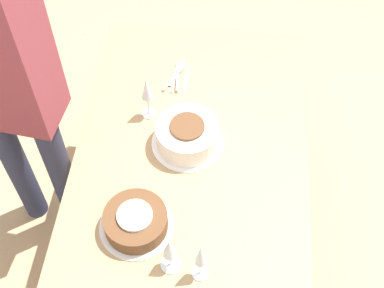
{
  "coord_description": "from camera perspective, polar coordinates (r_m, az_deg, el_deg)",
  "views": [
    {
      "loc": [
        1.19,
        0.12,
        2.49
      ],
      "look_at": [
        0.0,
        0.0,
        0.82
      ],
      "focal_mm": 50.0,
      "sensor_mm": 36.0,
      "label": 1
    }
  ],
  "objects": [
    {
      "name": "dining_table",
      "position": [
        2.19,
        -0.0,
        -2.6
      ],
      "size": [
        1.42,
        0.91,
        0.77
      ],
      "color": "tan",
      "rests_on": "ground_plane"
    },
    {
      "name": "cake_center_white",
      "position": [
        2.07,
        -0.51,
        0.94
      ],
      "size": [
        0.28,
        0.28,
        0.11
      ],
      "color": "white",
      "rests_on": "dining_table"
    },
    {
      "name": "cake_front_chocolate",
      "position": [
        1.9,
        -6.03,
        -8.22
      ],
      "size": [
        0.27,
        0.27,
        0.09
      ],
      "color": "white",
      "rests_on": "dining_table"
    },
    {
      "name": "ground_plane",
      "position": [
        2.76,
        -0.0,
        -10.02
      ],
      "size": [
        12.0,
        12.0,
        0.0
      ],
      "primitive_type": "plane",
      "color": "tan"
    },
    {
      "name": "wine_glass_extra",
      "position": [
        2.11,
        -4.83,
        5.69
      ],
      "size": [
        0.06,
        0.06,
        0.21
      ],
      "color": "silver",
      "rests_on": "dining_table"
    },
    {
      "name": "wine_glass_near",
      "position": [
        1.73,
        0.91,
        -11.92
      ],
      "size": [
        0.06,
        0.06,
        0.2
      ],
      "color": "silver",
      "rests_on": "dining_table"
    },
    {
      "name": "fork_pile",
      "position": [
        2.34,
        -1.51,
        7.22
      ],
      "size": [
        0.2,
        0.11,
        0.01
      ],
      "color": "silver",
      "rests_on": "dining_table"
    },
    {
      "name": "wine_glass_far",
      "position": [
        1.76,
        -2.41,
        -11.24
      ],
      "size": [
        0.07,
        0.07,
        0.18
      ],
      "color": "silver",
      "rests_on": "dining_table"
    }
  ]
}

